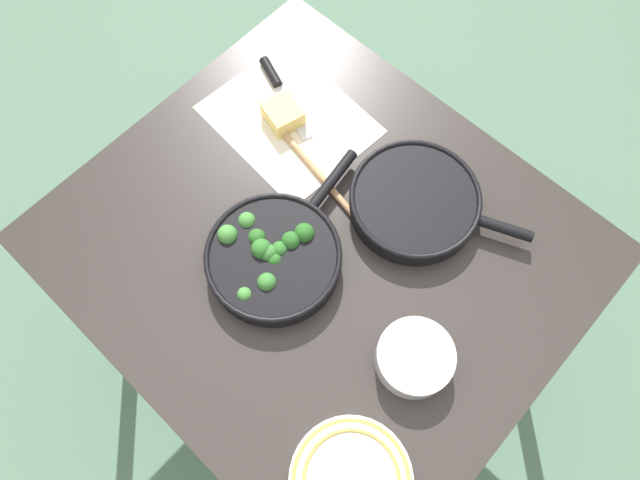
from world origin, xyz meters
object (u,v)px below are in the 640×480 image
at_px(wooden_spoon, 339,198).
at_px(prep_bowl_steel, 414,358).
at_px(dinner_plate_stack, 351,480).
at_px(grater_knife, 279,87).
at_px(cheese_block, 283,114).
at_px(skillet_broccoli, 274,256).
at_px(skillet_eggs, 415,202).

relative_size(wooden_spoon, prep_bowl_steel, 2.37).
xyz_separation_m(wooden_spoon, dinner_plate_stack, (-0.40, 0.41, 0.00)).
xyz_separation_m(grater_knife, cheese_block, (-0.07, 0.06, 0.02)).
bearing_deg(prep_bowl_steel, wooden_spoon, -25.53).
xyz_separation_m(cheese_block, dinner_plate_stack, (-0.64, 0.48, -0.01)).
height_order(dinner_plate_stack, prep_bowl_steel, prep_bowl_steel).
xyz_separation_m(skillet_broccoli, cheese_block, (0.24, -0.27, -0.01)).
bearing_deg(cheese_block, dinner_plate_stack, 143.32).
bearing_deg(wooden_spoon, skillet_broccoli, -80.20).
bearing_deg(wooden_spoon, dinner_plate_stack, -35.55).
distance_m(skillet_broccoli, cheese_block, 0.35).
relative_size(skillet_broccoli, grater_knife, 1.84).
relative_size(skillet_broccoli, cheese_block, 4.48).
relative_size(skillet_eggs, cheese_block, 3.89).
bearing_deg(dinner_plate_stack, prep_bowl_steel, -77.02).
bearing_deg(skillet_broccoli, grater_knife, 34.95).
bearing_deg(skillet_broccoli, skillet_eggs, -32.84).
bearing_deg(grater_knife, skillet_broccoli, -25.58).
distance_m(skillet_broccoli, skillet_eggs, 0.33).
height_order(cheese_block, prep_bowl_steel, prep_bowl_steel).
relative_size(wooden_spoon, grater_knife, 1.50).
xyz_separation_m(grater_knife, dinner_plate_stack, (-0.71, 0.53, 0.00)).
bearing_deg(dinner_plate_stack, grater_knife, -36.86).
distance_m(wooden_spoon, prep_bowl_steel, 0.38).
bearing_deg(prep_bowl_steel, skillet_broccoli, 5.78).
height_order(skillet_broccoli, prep_bowl_steel, skillet_broccoli).
bearing_deg(skillet_broccoli, dinner_plate_stack, -126.27).
distance_m(skillet_broccoli, wooden_spoon, 0.20).
height_order(skillet_broccoli, dinner_plate_stack, skillet_broccoli).
bearing_deg(skillet_broccoli, wooden_spoon, -8.95).
distance_m(wooden_spoon, grater_knife, 0.33).
height_order(grater_knife, dinner_plate_stack, dinner_plate_stack).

